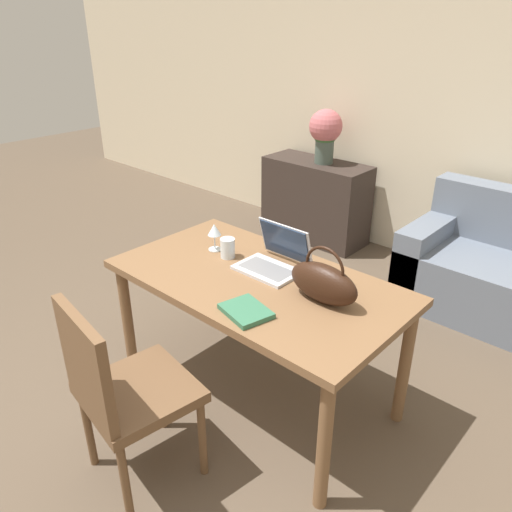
{
  "coord_description": "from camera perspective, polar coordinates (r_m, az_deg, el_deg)",
  "views": [
    {
      "loc": [
        1.45,
        -0.83,
        1.9
      ],
      "look_at": [
        -0.01,
        0.78,
        0.84
      ],
      "focal_mm": 35.0,
      "sensor_mm": 36.0,
      "label": 1
    }
  ],
  "objects": [
    {
      "name": "book",
      "position": [
        2.19,
        -1.16,
        -6.31
      ],
      "size": [
        0.25,
        0.21,
        0.02
      ],
      "rotation": [
        0.0,
        0.0,
        -0.24
      ],
      "color": "#336B4C",
      "rests_on": "dining_table"
    },
    {
      "name": "sideboard",
      "position": [
        4.61,
        6.78,
        6.32
      ],
      "size": [
        0.96,
        0.4,
        0.72
      ],
      "color": "#332823",
      "rests_on": "ground_plane"
    },
    {
      "name": "ground_plane",
      "position": [
        2.53,
        -12.94,
        -23.52
      ],
      "size": [
        14.0,
        14.0,
        0.0
      ],
      "primitive_type": "plane",
      "color": "brown"
    },
    {
      "name": "dining_table",
      "position": [
        2.51,
        0.07,
        -4.18
      ],
      "size": [
        1.47,
        0.8,
        0.72
      ],
      "color": "brown",
      "rests_on": "ground_plane"
    },
    {
      "name": "wall_back",
      "position": [
        4.15,
        22.29,
        16.55
      ],
      "size": [
        10.0,
        0.06,
        2.7
      ],
      "color": "beige",
      "rests_on": "ground_plane"
    },
    {
      "name": "handbag",
      "position": [
        2.25,
        7.72,
        -3.0
      ],
      "size": [
        0.35,
        0.13,
        0.27
      ],
      "color": "black",
      "rests_on": "dining_table"
    },
    {
      "name": "chair",
      "position": [
        2.19,
        -15.19,
        -14.3
      ],
      "size": [
        0.5,
        0.5,
        0.91
      ],
      "rotation": [
        0.0,
        0.0,
        -0.15
      ],
      "color": "brown",
      "rests_on": "ground_plane"
    },
    {
      "name": "wine_glass",
      "position": [
        2.73,
        -4.78,
        2.83
      ],
      "size": [
        0.07,
        0.07,
        0.15
      ],
      "color": "silver",
      "rests_on": "dining_table"
    },
    {
      "name": "drinking_glass",
      "position": [
        2.66,
        -3.26,
        0.92
      ],
      "size": [
        0.08,
        0.08,
        0.11
      ],
      "color": "silver",
      "rests_on": "dining_table"
    },
    {
      "name": "laptop",
      "position": [
        2.55,
        2.27,
        -0.06
      ],
      "size": [
        0.32,
        0.28,
        0.22
      ],
      "color": "silver",
      "rests_on": "dining_table"
    },
    {
      "name": "flower_vase",
      "position": [
        4.41,
        7.94,
        13.92
      ],
      "size": [
        0.28,
        0.28,
        0.46
      ],
      "color": "#47564C",
      "rests_on": "sideboard"
    }
  ]
}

